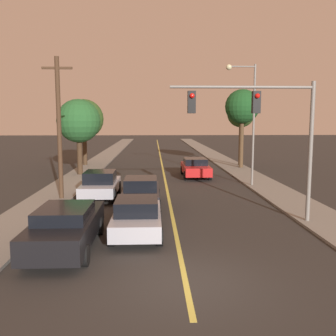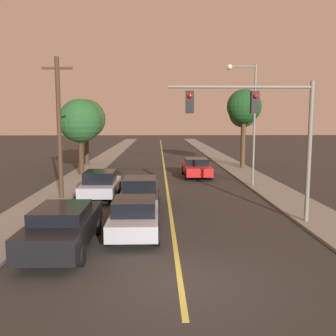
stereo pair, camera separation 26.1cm
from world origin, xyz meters
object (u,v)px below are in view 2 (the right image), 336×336
object	(u,v)px
car_near_lane_front	(135,216)
tree_right_near	(244,107)
car_far_oncoming	(196,167)
car_outer_lane_front	(63,226)
car_outer_lane_second	(101,184)
streetlamp_right	(248,109)
utility_pole_left	(59,126)
tree_left_far	(80,121)
tree_right_far	(243,114)
tree_left_near	(86,119)
car_near_lane_second	(140,192)
traffic_signal_mast	(263,121)

from	to	relation	value
car_near_lane_front	tree_right_near	size ratio (longest dim) A/B	0.60
car_far_oncoming	car_outer_lane_front	bearing A→B (deg)	68.90
car_outer_lane_second	streetlamp_right	xyz separation A→B (m)	(9.07, 3.33, 4.27)
car_outer_lane_front	utility_pole_left	world-z (taller)	utility_pole_left
tree_left_far	streetlamp_right	bearing A→B (deg)	-24.55
streetlamp_right	tree_right_far	bearing A→B (deg)	78.90
streetlamp_right	tree_left_near	world-z (taller)	streetlamp_right
utility_pole_left	tree_right_far	xyz separation A→B (m)	(13.30, 14.65, 0.85)
car_near_lane_front	tree_right_far	bearing A→B (deg)	67.23
car_near_lane_second	car_outer_lane_second	world-z (taller)	car_outer_lane_second
car_far_oncoming	utility_pole_left	xyz separation A→B (m)	(-8.31, -8.16, 3.32)
car_outer_lane_front	tree_right_far	distance (m)	25.57
tree_left_far	car_outer_lane_second	bearing A→B (deg)	-72.09
car_near_lane_second	tree_right_near	size ratio (longest dim) A/B	0.65
car_near_lane_front	tree_left_near	bearing A→B (deg)	105.04
car_near_lane_second	tree_right_far	distance (m)	19.19
car_near_lane_second	utility_pole_left	distance (m)	5.83
streetlamp_right	utility_pole_left	distance (m)	11.82
car_outer_lane_front	car_outer_lane_second	size ratio (longest dim) A/B	1.15
tree_left_far	tree_right_far	size ratio (longest dim) A/B	0.96
tree_left_near	tree_left_far	bearing A→B (deg)	-83.29
car_near_lane_second	car_outer_lane_front	distance (m)	6.53
car_outer_lane_front	utility_pole_left	bearing A→B (deg)	104.71
car_far_oncoming	tree_right_near	bearing A→B (deg)	-134.39
traffic_signal_mast	tree_right_far	size ratio (longest dim) A/B	0.97
car_outer_lane_second	tree_right_near	xyz separation A→B (m)	(10.91, 12.53, 4.71)
tree_left_far	tree_right_near	size ratio (longest dim) A/B	0.84
utility_pole_left	tree_left_near	bearing A→B (deg)	95.48
car_near_lane_second	car_outer_lane_front	bearing A→B (deg)	-110.98
car_outer_lane_front	tree_left_far	distance (m)	17.74
car_near_lane_second	utility_pole_left	size ratio (longest dim) A/B	0.60
car_outer_lane_second	car_near_lane_front	bearing A→B (deg)	-71.29
traffic_signal_mast	tree_left_far	world-z (taller)	tree_left_far
car_near_lane_front	traffic_signal_mast	distance (m)	6.50
streetlamp_right	tree_right_near	world-z (taller)	streetlamp_right
car_far_oncoming	traffic_signal_mast	bearing A→B (deg)	95.71
utility_pole_left	car_near_lane_front	bearing A→B (deg)	-55.63
car_outer_lane_second	tree_left_far	distance (m)	9.85
car_outer_lane_front	tree_left_far	world-z (taller)	tree_left_far
car_outer_lane_second	traffic_signal_mast	world-z (taller)	traffic_signal_mast
car_near_lane_second	tree_left_far	size ratio (longest dim) A/B	0.77
car_outer_lane_front	tree_left_near	distance (m)	24.08
traffic_signal_mast	tree_right_near	size ratio (longest dim) A/B	0.86
car_near_lane_second	car_outer_lane_second	bearing A→B (deg)	135.63
tree_left_far	tree_right_near	distance (m)	14.31
traffic_signal_mast	utility_pole_left	distance (m)	10.90
car_outer_lane_second	streetlamp_right	distance (m)	10.56
tree_left_far	car_near_lane_front	bearing A→B (deg)	-71.74
tree_right_near	tree_left_far	bearing A→B (deg)	-164.72
car_near_lane_front	car_near_lane_second	xyz separation A→B (m)	(0.00, 4.62, 0.04)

